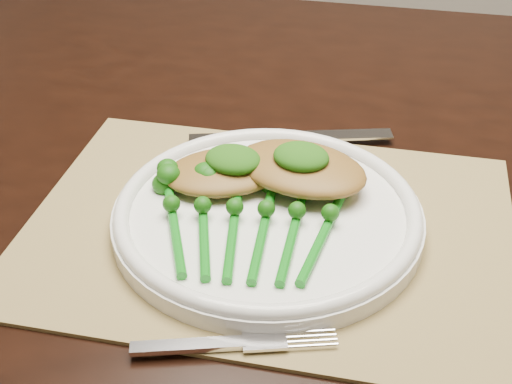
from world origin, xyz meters
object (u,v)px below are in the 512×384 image
(dinner_plate, at_px, (268,214))
(broccolini_bundle, at_px, (248,230))
(dining_table, at_px, (309,352))
(chicken_fillet_left, at_px, (225,172))
(placemat, at_px, (269,228))

(dinner_plate, distance_m, broccolini_bundle, 0.04)
(dining_table, height_order, chicken_fillet_left, chicken_fillet_left)
(placemat, relative_size, chicken_fillet_left, 3.83)
(dining_table, relative_size, chicken_fillet_left, 13.96)
(placemat, height_order, dinner_plate, dinner_plate)
(dining_table, height_order, dinner_plate, dinner_plate)
(dinner_plate, bearing_deg, dining_table, 90.33)
(dinner_plate, distance_m, chicken_fillet_left, 0.07)
(dinner_plate, bearing_deg, chicken_fillet_left, 151.98)
(dining_table, height_order, placemat, placemat)
(dinner_plate, bearing_deg, broccolini_bundle, -95.89)
(dining_table, bearing_deg, placemat, -97.89)
(chicken_fillet_left, bearing_deg, broccolini_bundle, -87.64)
(dining_table, relative_size, placemat, 3.65)
(dining_table, distance_m, broccolini_bundle, 0.46)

